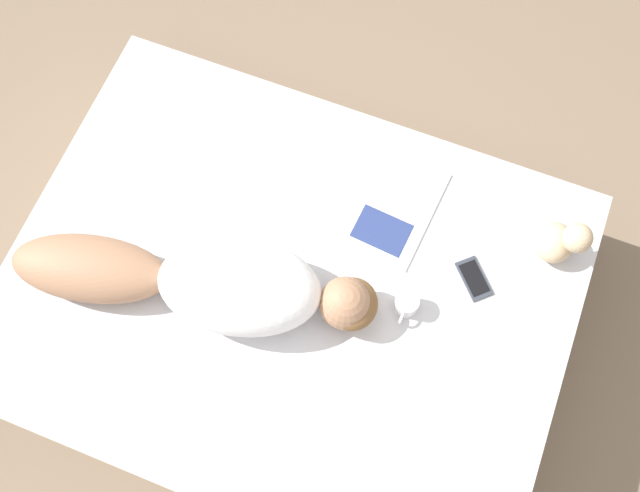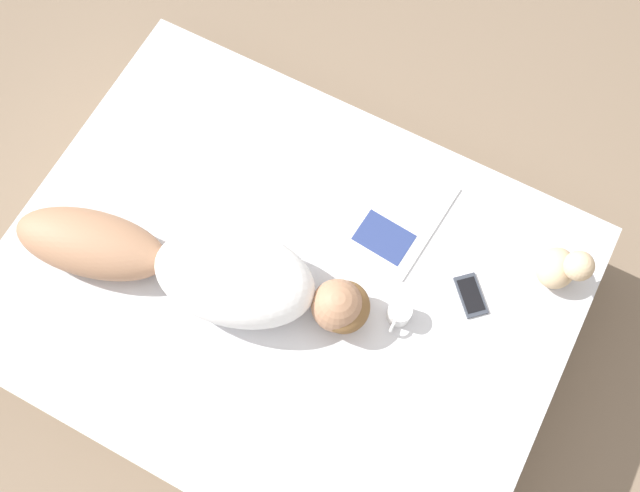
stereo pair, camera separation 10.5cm
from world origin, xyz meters
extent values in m
plane|color=#7A6651|center=(0.00, 0.00, 0.00)|extent=(12.00, 12.00, 0.00)
cube|color=beige|center=(0.00, 0.00, 0.15)|extent=(1.54, 2.01, 0.29)
cube|color=silver|center=(0.00, 0.00, 0.38)|extent=(1.48, 1.95, 0.17)
ellipsoid|color=#A37556|center=(0.21, -0.64, 0.55)|extent=(0.35, 0.58, 0.17)
ellipsoid|color=white|center=(0.10, -0.13, 0.58)|extent=(0.45, 0.61, 0.24)
ellipsoid|color=brown|center=(0.01, 0.23, 0.56)|extent=(0.22, 0.21, 0.10)
sphere|color=#A37556|center=(0.02, 0.21, 0.55)|extent=(0.18, 0.18, 0.18)
cube|color=white|center=(-0.52, 0.25, 0.46)|extent=(0.23, 0.29, 0.01)
cube|color=white|center=(-0.31, 0.23, 0.46)|extent=(0.23, 0.29, 0.01)
cube|color=navy|center=(-0.31, 0.23, 0.47)|extent=(0.15, 0.20, 0.00)
cylinder|color=white|center=(-0.07, 0.40, 0.50)|extent=(0.08, 0.08, 0.08)
cylinder|color=black|center=(-0.07, 0.40, 0.53)|extent=(0.07, 0.07, 0.00)
torus|color=white|center=(-0.03, 0.40, 0.50)|extent=(0.06, 0.01, 0.06)
cube|color=#333842|center=(-0.26, 0.59, 0.47)|extent=(0.16, 0.16, 0.01)
cube|color=black|center=(-0.26, 0.59, 0.47)|extent=(0.13, 0.13, 0.00)
ellipsoid|color=#D1B289|center=(-0.46, 0.81, 0.52)|extent=(0.15, 0.13, 0.13)
sphere|color=#D1B289|center=(-0.46, 0.86, 0.62)|extent=(0.10, 0.10, 0.10)
camera|label=1|loc=(0.69, 0.38, 2.95)|focal=42.00mm
camera|label=2|loc=(0.65, 0.48, 2.95)|focal=42.00mm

